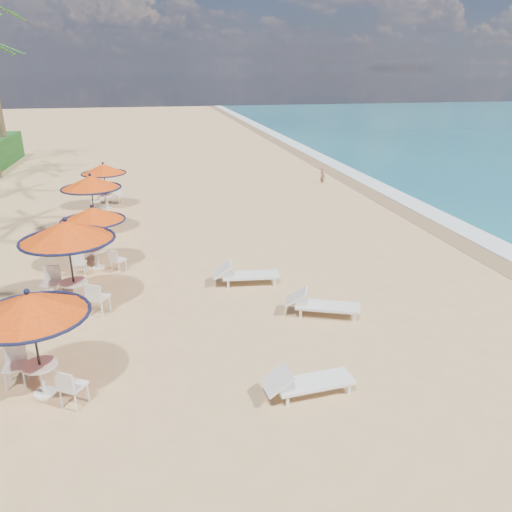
{
  "coord_description": "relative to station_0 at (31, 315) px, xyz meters",
  "views": [
    {
      "loc": [
        -2.89,
        -9.2,
        6.09
      ],
      "look_at": [
        -0.19,
        3.49,
        1.2
      ],
      "focal_mm": 35.0,
      "sensor_mm": 36.0,
      "label": 1
    }
  ],
  "objects": [
    {
      "name": "ground",
      "position": [
        5.29,
        0.14,
        -1.75
      ],
      "size": [
        160.0,
        160.0,
        0.0
      ],
      "primitive_type": "plane",
      "color": "tan",
      "rests_on": "ground"
    },
    {
      "name": "foam_strip",
      "position": [
        14.59,
        10.14,
        -1.75
      ],
      "size": [
        1.2,
        140.0,
        0.04
      ],
      "primitive_type": "cube",
      "color": "white",
      "rests_on": "ground"
    },
    {
      "name": "wetsand_band",
      "position": [
        13.69,
        10.14,
        -1.75
      ],
      "size": [
        1.4,
        140.0,
        0.02
      ],
      "primitive_type": "cube",
      "color": "olive",
      "rests_on": "ground"
    },
    {
      "name": "station_0",
      "position": [
        0.0,
        0.0,
        0.0
      ],
      "size": [
        2.2,
        2.2,
        2.29
      ],
      "color": "black",
      "rests_on": "ground"
    },
    {
      "name": "station_1",
      "position": [
        0.12,
        3.9,
        0.11
      ],
      "size": [
        2.44,
        2.44,
        2.55
      ],
      "color": "black",
      "rests_on": "ground"
    },
    {
      "name": "station_2",
      "position": [
        0.52,
        6.72,
        -0.13
      ],
      "size": [
        2.03,
        2.03,
        2.12
      ],
      "color": "black",
      "rests_on": "ground"
    },
    {
      "name": "station_3",
      "position": [
        0.1,
        10.6,
        -0.01
      ],
      "size": [
        2.28,
        2.35,
        2.38
      ],
      "color": "black",
      "rests_on": "ground"
    },
    {
      "name": "station_4",
      "position": [
        0.31,
        14.53,
        -0.19
      ],
      "size": [
        2.04,
        2.04,
        2.13
      ],
      "color": "black",
      "rests_on": "ground"
    },
    {
      "name": "lounger_near",
      "position": [
        5.08,
        -1.13,
        -1.44
      ],
      "size": [
        1.88,
        0.73,
        0.66
      ],
      "rotation": [
        0.0,
        0.0,
        0.08
      ],
      "color": "silver",
      "rests_on": "ground"
    },
    {
      "name": "lounger_mid",
      "position": [
        6.48,
        2.08,
        -1.42
      ],
      "size": [
        2.03,
        1.29,
        0.7
      ],
      "rotation": [
        0.0,
        0.0,
        -0.38
      ],
      "color": "silver",
      "rests_on": "ground"
    },
    {
      "name": "lounger_far",
      "position": [
        4.91,
        4.48,
        -1.42
      ],
      "size": [
        2.03,
        0.83,
        0.71
      ],
      "rotation": [
        0.0,
        0.0,
        -0.11
      ],
      "color": "silver",
      "rests_on": "ground"
    },
    {
      "name": "person",
      "position": [
        11.84,
        17.39,
        -1.29
      ],
      "size": [
        0.31,
        0.39,
        0.92
      ],
      "primitive_type": "imported",
      "rotation": [
        0.0,
        0.0,
        1.86
      ],
      "color": "brown",
      "rests_on": "ground"
    }
  ]
}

